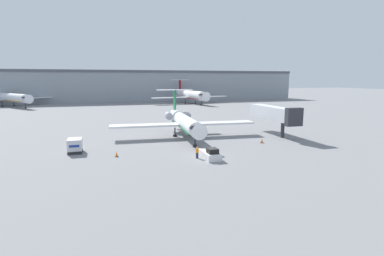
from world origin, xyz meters
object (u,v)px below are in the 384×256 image
(pushback_tug, at_px, (210,154))
(airplane_parked_far_right, at_px, (9,97))
(jet_bridge, at_px, (274,113))
(luggage_cart, at_px, (75,146))
(worker_near_tug, at_px, (197,152))
(airplane_parked_far_left, at_px, (191,95))
(traffic_cone_right, at_px, (262,141))
(traffic_cone_left, at_px, (117,154))
(airplane_main, at_px, (184,121))

(pushback_tug, xyz_separation_m, airplane_parked_far_right, (-52.22, 102.52, 3.26))
(airplane_parked_far_right, xyz_separation_m, jet_bridge, (71.22, -88.73, 0.58))
(luggage_cart, xyz_separation_m, worker_near_tug, (17.28, -8.69, -0.21))
(airplane_parked_far_left, relative_size, airplane_parked_far_right, 1.16)
(traffic_cone_right, bearing_deg, luggage_cart, 176.56)
(jet_bridge, bearing_deg, luggage_cart, -173.18)
(airplane_parked_far_left, bearing_deg, pushback_tug, -104.96)
(airplane_parked_far_left, relative_size, jet_bridge, 2.53)
(pushback_tug, relative_size, traffic_cone_left, 5.98)
(traffic_cone_left, bearing_deg, pushback_tug, -20.21)
(traffic_cone_left, relative_size, jet_bridge, 0.05)
(airplane_main, relative_size, airplane_parked_far_right, 0.87)
(airplane_main, distance_m, worker_near_tug, 16.83)
(luggage_cart, distance_m, worker_near_tug, 19.35)
(airplane_parked_far_right, bearing_deg, luggage_cart, -70.45)
(luggage_cart, bearing_deg, jet_bridge, 6.82)
(traffic_cone_right, height_order, airplane_parked_far_right, airplane_parked_far_right)
(airplane_main, height_order, traffic_cone_right, airplane_main)
(luggage_cart, xyz_separation_m, traffic_cone_right, (31.74, -1.91, -0.72))
(luggage_cart, xyz_separation_m, airplane_parked_far_left, (44.66, 86.47, 2.87))
(airplane_main, distance_m, airplane_parked_far_right, 100.51)
(pushback_tug, distance_m, traffic_cone_right, 14.62)
(traffic_cone_left, height_order, airplane_parked_far_right, airplane_parked_far_right)
(worker_near_tug, bearing_deg, airplane_parked_far_left, 73.95)
(traffic_cone_right, xyz_separation_m, airplane_parked_far_right, (-64.86, 95.19, 3.49))
(airplane_parked_far_right, bearing_deg, traffic_cone_left, -68.14)
(pushback_tug, xyz_separation_m, luggage_cart, (-19.09, 9.23, 0.49))
(airplane_main, xyz_separation_m, luggage_cart, (-19.75, -7.80, -2.04))
(airplane_parked_far_right, bearing_deg, pushback_tug, -63.01)
(airplane_main, bearing_deg, pushback_tug, -92.19)
(airplane_main, distance_m, jet_bridge, 18.69)
(jet_bridge, bearing_deg, airplane_parked_far_left, 85.42)
(airplane_main, height_order, airplane_parked_far_right, airplane_parked_far_right)
(traffic_cone_left, bearing_deg, airplane_main, 41.86)
(worker_near_tug, distance_m, traffic_cone_right, 15.98)
(traffic_cone_left, bearing_deg, jet_bridge, 15.70)
(pushback_tug, height_order, traffic_cone_left, pushback_tug)
(luggage_cart, bearing_deg, traffic_cone_right, -3.44)
(luggage_cart, distance_m, airplane_parked_far_left, 97.37)
(luggage_cart, bearing_deg, worker_near_tug, -26.70)
(pushback_tug, bearing_deg, traffic_cone_left, 159.79)
(worker_near_tug, xyz_separation_m, traffic_cone_right, (14.46, 6.79, -0.51))
(worker_near_tug, bearing_deg, airplane_parked_far_right, 116.30)
(airplane_main, bearing_deg, airplane_parked_far_right, 121.74)
(worker_near_tug, height_order, traffic_cone_right, worker_near_tug)
(airplane_main, relative_size, jet_bridge, 1.91)
(traffic_cone_left, distance_m, airplane_parked_far_right, 105.35)
(worker_near_tug, height_order, traffic_cone_left, worker_near_tug)
(traffic_cone_left, bearing_deg, luggage_cart, 143.85)
(airplane_main, distance_m, traffic_cone_right, 15.68)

